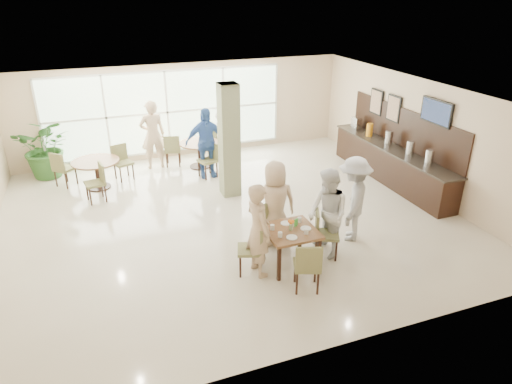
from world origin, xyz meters
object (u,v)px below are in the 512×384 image
object	(u,v)px
adult_a	(206,143)
teen_far	(275,204)
adult_standing	(153,135)
round_table_right	(199,148)
teen_standing	(353,199)
round_table_left	(96,166)
adult_b	(224,134)
potted_plant	(46,147)
main_table	(291,234)
teen_right	(328,214)
teen_left	(258,230)
buffet_counter	(391,161)

from	to	relation	value
adult_a	teen_far	bearing A→B (deg)	-81.83
adult_standing	adult_a	bearing A→B (deg)	136.56
round_table_right	teen_standing	world-z (taller)	teen_standing
round_table_left	adult_b	xyz separation A→B (m)	(3.64, 0.64, 0.28)
adult_standing	potted_plant	bearing A→B (deg)	-7.86
teen_standing	adult_standing	bearing A→B (deg)	-113.08
main_table	teen_standing	world-z (taller)	teen_standing
teen_right	adult_b	xyz separation A→B (m)	(-0.38, 5.59, -0.02)
teen_left	adult_b	world-z (taller)	teen_left
round_table_left	teen_left	world-z (taller)	teen_left
round_table_right	adult_b	distance (m)	0.84
teen_right	adult_standing	size ratio (longest dim) A/B	0.90
main_table	buffet_counter	size ratio (longest dim) A/B	0.20
teen_far	adult_standing	size ratio (longest dim) A/B	0.90
main_table	round_table_left	distance (m)	5.99
potted_plant	adult_b	xyz separation A→B (m)	(4.83, -0.64, 0.03)
teen_left	teen_far	xyz separation A→B (m)	(0.69, 0.89, -0.00)
round_table_left	round_table_right	xyz separation A→B (m)	(2.86, 0.53, -0.01)
adult_b	adult_standing	xyz separation A→B (m)	(-2.01, 0.29, 0.12)
adult_a	round_table_left	bearing A→B (deg)	178.72
round_table_right	adult_standing	distance (m)	1.35
main_table	teen_far	size ratio (longest dim) A/B	0.53
round_table_right	adult_standing	xyz separation A→B (m)	(-1.23, 0.40, 0.40)
teen_right	adult_a	distance (m)	4.88
potted_plant	round_table_right	bearing A→B (deg)	-10.37
adult_a	adult_b	xyz separation A→B (m)	(0.76, 0.85, -0.09)
main_table	adult_a	distance (m)	4.87
buffet_counter	main_table	bearing A→B (deg)	-146.53
round_table_right	adult_standing	bearing A→B (deg)	162.05
potted_plant	teen_far	size ratio (longest dim) A/B	0.95
potted_plant	adult_b	size ratio (longest dim) A/B	0.97
buffet_counter	adult_b	distance (m)	4.78
main_table	teen_standing	distance (m)	1.69
round_table_left	teen_standing	size ratio (longest dim) A/B	0.67
potted_plant	adult_a	bearing A→B (deg)	-20.07
potted_plant	teen_right	xyz separation A→B (m)	(5.21, -6.23, 0.05)
main_table	teen_right	bearing A→B (deg)	7.40
buffet_counter	adult_a	xyz separation A→B (m)	(-4.54, 2.06, 0.41)
round_table_left	teen_right	xyz separation A→B (m)	(4.02, -4.95, 0.30)
adult_a	adult_b	bearing A→B (deg)	51.03
buffet_counter	teen_standing	bearing A→B (deg)	-138.51
buffet_counter	teen_standing	distance (m)	3.50
round_table_right	adult_a	world-z (taller)	adult_a
main_table	teen_right	world-z (taller)	teen_right
teen_left	round_table_right	bearing A→B (deg)	-12.00
potted_plant	teen_right	world-z (taller)	teen_right
teen_far	teen_right	distance (m)	1.09
adult_a	adult_b	size ratio (longest dim) A/B	1.10
teen_standing	teen_right	bearing A→B (deg)	-27.77
main_table	buffet_counter	xyz separation A→B (m)	(4.22, 2.79, -0.10)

